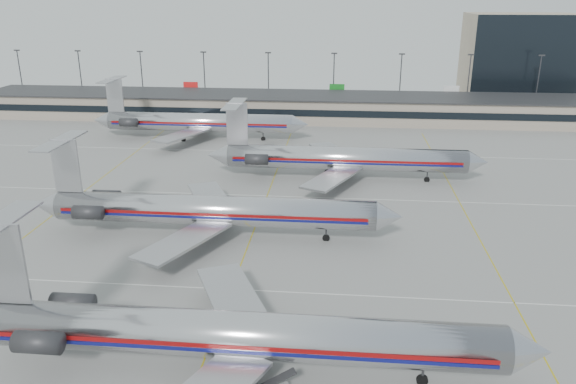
# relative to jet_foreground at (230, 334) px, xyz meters

# --- Properties ---
(ground) EXTENTS (260.00, 260.00, 0.00)m
(ground) POSITION_rel_jet_foreground_xyz_m (-2.68, 3.97, -3.80)
(ground) COLOR gray
(ground) RESTS_ON ground
(apron_markings) EXTENTS (160.00, 0.15, 0.02)m
(apron_markings) POSITION_rel_jet_foreground_xyz_m (-2.68, 13.97, -3.79)
(apron_markings) COLOR silver
(apron_markings) RESTS_ON ground
(terminal) EXTENTS (162.00, 17.00, 6.25)m
(terminal) POSITION_rel_jet_foreground_xyz_m (-2.68, 101.95, -0.65)
(terminal) COLOR gray
(terminal) RESTS_ON ground
(light_mast_row) EXTENTS (163.60, 0.40, 15.28)m
(light_mast_row) POSITION_rel_jet_foreground_xyz_m (-2.68, 115.97, 4.78)
(light_mast_row) COLOR #38383D
(light_mast_row) RESTS_ON ground
(distant_building) EXTENTS (30.00, 20.00, 25.00)m
(distant_building) POSITION_rel_jet_foreground_xyz_m (59.32, 131.97, 8.70)
(distant_building) COLOR tan
(distant_building) RESTS_ON ground
(jet_foreground) EXTENTS (50.10, 29.50, 13.11)m
(jet_foreground) POSITION_rel_jet_foreground_xyz_m (0.00, 0.00, 0.00)
(jet_foreground) COLOR silver
(jet_foreground) RESTS_ON ground
(jet_second_row) EXTENTS (49.20, 28.97, 12.88)m
(jet_second_row) POSITION_rel_jet_foreground_xyz_m (-8.54, 27.74, -0.07)
(jet_second_row) COLOR silver
(jet_second_row) RESTS_ON ground
(jet_third_row) EXTENTS (47.96, 29.50, 13.11)m
(jet_third_row) POSITION_rel_jet_foreground_xyz_m (8.67, 53.60, 0.00)
(jet_third_row) COLOR silver
(jet_third_row) RESTS_ON ground
(jet_back_row) EXTENTS (47.95, 29.49, 13.11)m
(jet_back_row) POSITION_rel_jet_foreground_xyz_m (-23.13, 79.17, 0.00)
(jet_back_row) COLOR silver
(jet_back_row) RESTS_ON ground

